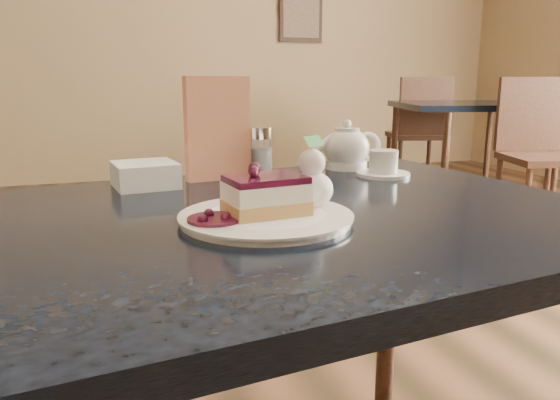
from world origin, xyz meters
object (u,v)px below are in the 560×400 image
object	(u,v)px
dessert_plate	(266,218)
tea_set	(353,152)
bg_table_far_right	(465,197)
main_table	(254,260)
cheesecake_slice	(266,196)

from	to	relation	value
dessert_plate	tea_set	size ratio (longest dim) A/B	1.13
tea_set	bg_table_far_right	xyz separation A→B (m)	(2.06, 2.26, -0.73)
bg_table_far_right	main_table	bearing A→B (deg)	-118.25
cheesecake_slice	bg_table_far_right	xyz separation A→B (m)	(2.40, 2.65, -0.73)
main_table	bg_table_far_right	bearing A→B (deg)	39.84
bg_table_far_right	cheesecake_slice	bearing A→B (deg)	-117.63
cheesecake_slice	tea_set	size ratio (longest dim) A/B	0.56
main_table	bg_table_far_right	distance (m)	3.60
main_table	dessert_plate	bearing A→B (deg)	-90.00
main_table	cheesecake_slice	size ratio (longest dim) A/B	9.95
dessert_plate	tea_set	xyz separation A→B (m)	(0.34, 0.40, 0.04)
main_table	bg_table_far_right	world-z (taller)	bg_table_far_right
cheesecake_slice	tea_set	world-z (taller)	tea_set
tea_set	bg_table_far_right	size ratio (longest dim) A/B	0.12
main_table	bg_table_far_right	size ratio (longest dim) A/B	0.68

